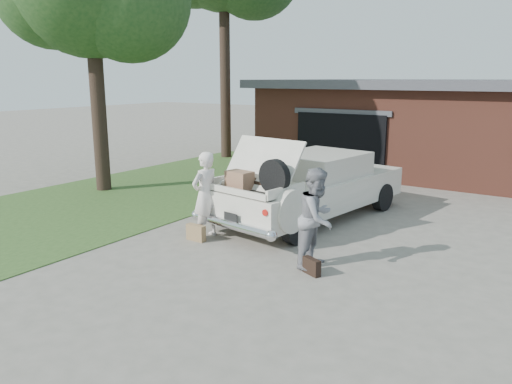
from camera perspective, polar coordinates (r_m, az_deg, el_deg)
The scene contains 8 objects.
ground at distance 9.99m, azimuth -1.93°, elevation -6.81°, with size 90.00×90.00×0.00m, color gray.
grass_strip at distance 15.66m, azimuth -11.93°, elevation 0.25°, with size 6.00×16.00×0.02m, color #2D4C1E.
house at distance 19.70m, azimuth 20.55°, elevation 7.17°, with size 12.80×7.80×3.30m.
sedan at distance 12.15m, azimuth 6.21°, elevation 0.70°, with size 2.93×5.79×2.10m.
woman_left at distance 10.69m, azimuth -5.81°, elevation -0.34°, with size 0.68×0.45×1.86m, color silver.
woman_right at distance 9.03m, azimuth 7.00°, elevation -2.96°, with size 0.89×0.69×1.83m, color gray.
suitcase_left at distance 10.66m, azimuth -6.88°, elevation -4.63°, with size 0.45×0.14×0.34m, color #A17E52.
suitcase_right at distance 8.88m, azimuth 6.38°, elevation -8.45°, with size 0.38×0.12×0.29m, color black.
Camera 1 is at (5.50, -7.62, 3.37)m, focal length 35.00 mm.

